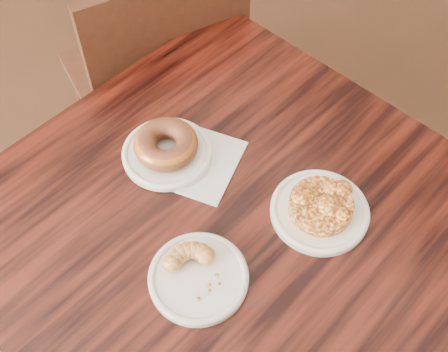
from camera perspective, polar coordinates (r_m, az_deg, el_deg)
floor at (r=1.78m, az=-6.37°, el=-10.63°), size 5.00×5.00×0.00m
cafe_table at (r=1.34m, az=0.61°, el=-12.43°), size 1.02×1.02×0.75m
chair_far at (r=1.66m, az=-7.48°, el=9.80°), size 0.48×0.48×0.90m
napkin at (r=1.08m, az=-3.03°, el=1.56°), size 0.22×0.22×0.00m
plate_donut at (r=1.08m, az=-5.80°, el=2.32°), size 0.17×0.17×0.01m
plate_cruller at (r=0.95m, az=-2.61°, el=-10.30°), size 0.17×0.17×0.01m
plate_fritter at (r=1.02m, az=9.67°, el=-3.57°), size 0.18×0.18×0.01m
glazed_donut at (r=1.06m, az=-5.92°, el=3.23°), size 0.12×0.12×0.04m
apple_fritter at (r=1.00m, az=9.87°, el=-2.82°), size 0.15×0.15×0.04m
cruller_fragment at (r=0.93m, az=-2.66°, el=-9.76°), size 0.11×0.11×0.03m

